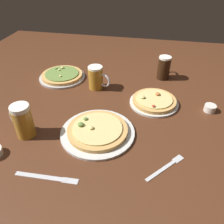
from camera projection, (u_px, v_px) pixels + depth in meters
ground_plane at (112, 117)px, 1.15m from camera, size 2.40×2.40×0.03m
pizza_plate_near at (97, 131)px, 1.02m from camera, size 0.34×0.34×0.05m
pizza_plate_far at (154, 101)px, 1.21m from camera, size 0.26×0.26×0.05m
pizza_plate_side at (62, 76)px, 1.45m from camera, size 0.29×0.29×0.05m
beer_mug_dark at (23, 121)px, 0.98m from camera, size 0.13×0.09×0.16m
beer_mug_amber at (96, 78)px, 1.31m from camera, size 0.14×0.09×0.14m
beer_mug_pale at (164, 68)px, 1.42m from camera, size 0.08×0.13×0.15m
ramekin_butter at (210, 108)px, 1.16m from camera, size 0.06×0.06×0.04m
fork_left at (166, 167)px, 0.87m from camera, size 0.15×0.16×0.01m
knife_right at (47, 177)px, 0.83m from camera, size 0.24×0.03×0.01m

